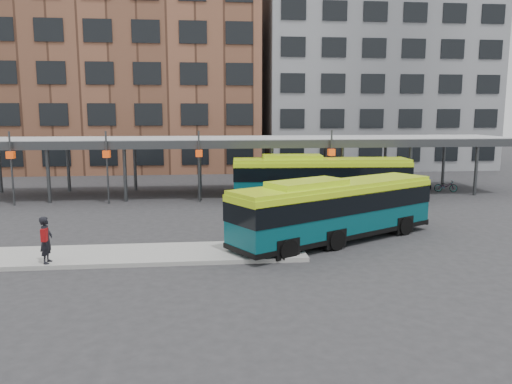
% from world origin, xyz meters
% --- Properties ---
extents(ground, '(120.00, 120.00, 0.00)m').
position_xyz_m(ground, '(0.00, 0.00, 0.00)').
color(ground, '#28282B').
rests_on(ground, ground).
extents(boarding_island, '(14.00, 3.00, 0.18)m').
position_xyz_m(boarding_island, '(-5.50, -3.00, 0.09)').
color(boarding_island, gray).
rests_on(boarding_island, ground).
extents(canopy, '(40.00, 6.53, 4.80)m').
position_xyz_m(canopy, '(-0.06, 12.87, 3.91)').
color(canopy, '#999B9E').
rests_on(canopy, ground).
extents(building_brick, '(26.00, 14.00, 22.00)m').
position_xyz_m(building_brick, '(-10.00, 32.00, 11.00)').
color(building_brick, brown).
rests_on(building_brick, ground).
extents(building_grey, '(24.00, 14.00, 20.00)m').
position_xyz_m(building_grey, '(16.00, 32.00, 10.00)').
color(building_grey, slate).
rests_on(building_grey, ground).
extents(bus_front, '(10.70, 7.52, 3.03)m').
position_xyz_m(bus_front, '(3.38, -1.39, 1.58)').
color(bus_front, '#06434A').
rests_on(bus_front, ground).
extents(bus_rear, '(11.83, 3.20, 3.23)m').
position_xyz_m(bus_rear, '(5.03, 8.78, 1.68)').
color(bus_rear, '#06434A').
rests_on(bus_rear, ground).
extents(pedestrian, '(0.45, 0.69, 1.85)m').
position_xyz_m(pedestrian, '(-8.82, -4.12, 1.12)').
color(pedestrian, black).
rests_on(pedestrian, boarding_island).
extents(bike_rack, '(6.28, 1.51, 1.00)m').
position_xyz_m(bike_rack, '(12.97, 12.04, 0.46)').
color(bike_rack, slate).
rests_on(bike_rack, ground).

